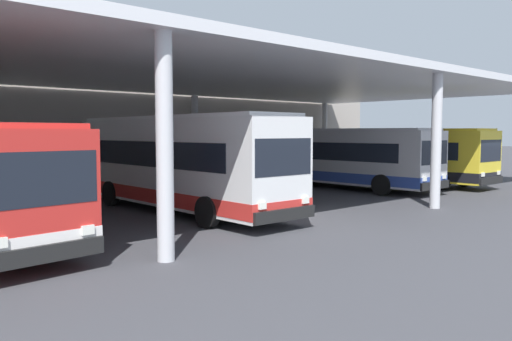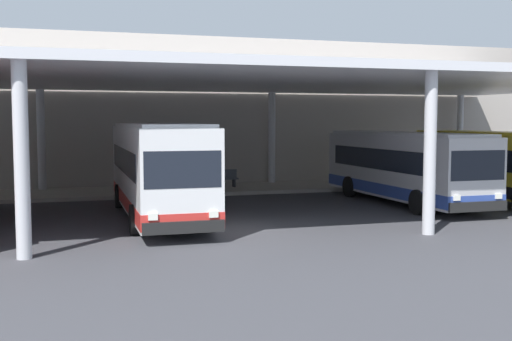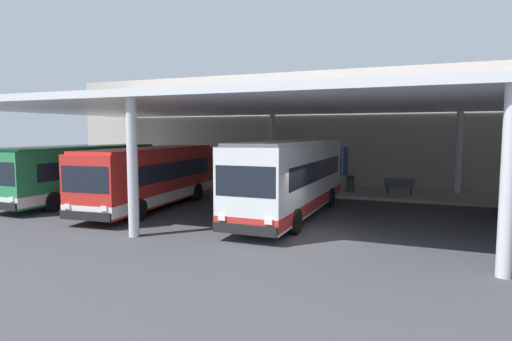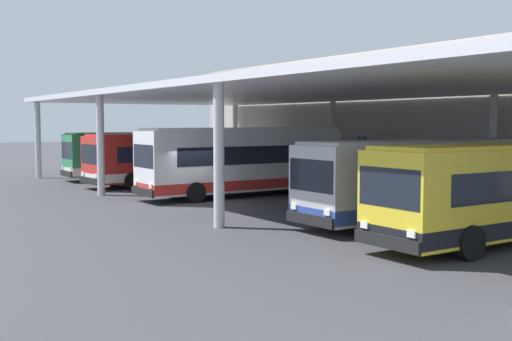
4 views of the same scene
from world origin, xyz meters
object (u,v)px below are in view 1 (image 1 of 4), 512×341
at_px(trash_bin, 114,177).
at_px(banner_sign, 113,152).
at_px(bus_far_bay, 343,157).
at_px(bench_waiting, 163,174).
at_px(bus_departing, 400,155).
at_px(bus_middle_bay, 178,163).

xyz_separation_m(trash_bin, banner_sign, (-0.38, -0.78, 1.30)).
bearing_deg(bus_far_bay, bench_waiting, 131.57).
relative_size(bus_departing, bench_waiting, 5.86).
bearing_deg(bus_departing, bus_middle_bay, -179.43).
xyz_separation_m(bench_waiting, banner_sign, (-3.38, -0.88, 1.32)).
bearing_deg(banner_sign, bus_middle_bay, -98.63).
height_order(bus_far_bay, bench_waiting, bus_far_bay).
height_order(bus_departing, bench_waiting, bus_departing).
xyz_separation_m(bus_middle_bay, banner_sign, (1.11, 7.34, 0.14)).
height_order(bus_far_bay, bus_departing, same).
height_order(trash_bin, banner_sign, banner_sign).
height_order(bus_middle_bay, bus_departing, bus_middle_bay).
bearing_deg(bench_waiting, bus_middle_bay, -118.66).
distance_m(bus_far_bay, banner_sign, 11.83).
bearing_deg(bus_far_bay, banner_sign, 146.80).
distance_m(bus_middle_bay, banner_sign, 7.43).
relative_size(bus_far_bay, trash_bin, 10.76).
bearing_deg(bus_far_bay, bus_departing, -9.28).
relative_size(bus_far_bay, banner_sign, 3.30).
relative_size(bench_waiting, banner_sign, 0.56).
bearing_deg(bus_far_bay, bus_middle_bay, -175.50).
distance_m(bus_far_bay, bus_departing, 4.42).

